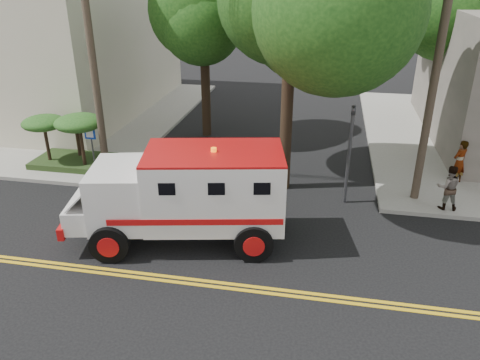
# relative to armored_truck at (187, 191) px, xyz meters

# --- Properties ---
(ground) EXTENTS (100.00, 100.00, 0.00)m
(ground) POSITION_rel_armored_truck_xyz_m (1.00, -2.08, -1.68)
(ground) COLOR black
(ground) RESTS_ON ground
(sidewalk_nw) EXTENTS (17.00, 17.00, 0.15)m
(sidewalk_nw) POSITION_rel_armored_truck_xyz_m (-12.50, 11.42, -1.60)
(sidewalk_nw) COLOR gray
(sidewalk_nw) RESTS_ON ground
(building_left) EXTENTS (16.00, 14.00, 10.00)m
(building_left) POSITION_rel_armored_truck_xyz_m (-14.50, 12.92, 3.47)
(building_left) COLOR #BDB99B
(building_left) RESTS_ON sidewalk_nw
(utility_pole_left) EXTENTS (0.28, 0.28, 9.00)m
(utility_pole_left) POSITION_rel_armored_truck_xyz_m (-4.60, 3.92, 2.82)
(utility_pole_left) COLOR #382D23
(utility_pole_left) RESTS_ON ground
(utility_pole_right) EXTENTS (0.28, 0.28, 9.00)m
(utility_pole_right) POSITION_rel_armored_truck_xyz_m (7.30, 4.12, 2.82)
(utility_pole_right) COLOR #382D23
(utility_pole_right) RESTS_ON ground
(tree_left) EXTENTS (4.48, 4.20, 7.70)m
(tree_left) POSITION_rel_armored_truck_xyz_m (-1.68, 9.70, 4.05)
(tree_left) COLOR black
(tree_left) RESTS_ON ground
(tree_right) EXTENTS (4.80, 4.50, 8.20)m
(tree_right) POSITION_rel_armored_truck_xyz_m (9.85, 13.69, 4.42)
(tree_right) COLOR black
(tree_right) RESTS_ON ground
(traffic_signal) EXTENTS (0.15, 0.18, 3.60)m
(traffic_signal) POSITION_rel_armored_truck_xyz_m (4.80, 3.52, 0.55)
(traffic_signal) COLOR #3F3F42
(traffic_signal) RESTS_ON ground
(accessibility_sign) EXTENTS (0.45, 0.10, 2.02)m
(accessibility_sign) POSITION_rel_armored_truck_xyz_m (-5.20, 4.09, -0.31)
(accessibility_sign) COLOR #3F3F42
(accessibility_sign) RESTS_ON ground
(palm_planter) EXTENTS (3.52, 2.63, 2.36)m
(palm_planter) POSITION_rel_armored_truck_xyz_m (-6.44, 4.54, -0.03)
(palm_planter) COLOR #1E3314
(palm_planter) RESTS_ON sidewalk_nw
(armored_truck) EXTENTS (6.81, 3.64, 2.95)m
(armored_truck) POSITION_rel_armored_truck_xyz_m (0.00, 0.00, 0.00)
(armored_truck) COLOR silver
(armored_truck) RESTS_ON ground
(pedestrian_a) EXTENTS (0.75, 0.71, 1.72)m
(pedestrian_a) POSITION_rel_armored_truck_xyz_m (9.06, 5.78, -0.67)
(pedestrian_a) COLOR gray
(pedestrian_a) RESTS_ON sidewalk_ne
(pedestrian_b) EXTENTS (0.78, 0.61, 1.59)m
(pedestrian_b) POSITION_rel_armored_truck_xyz_m (8.20, 3.42, -0.73)
(pedestrian_b) COLOR gray
(pedestrian_b) RESTS_ON sidewalk_ne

